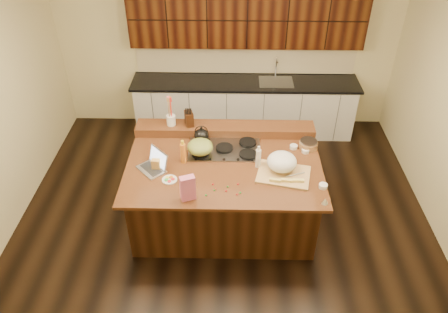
{
  "coord_description": "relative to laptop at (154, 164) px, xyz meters",
  "views": [
    {
      "loc": [
        0.09,
        -4.24,
        4.21
      ],
      "look_at": [
        0.0,
        0.05,
        1.0
      ],
      "focal_mm": 35.0,
      "sensor_mm": 36.0,
      "label": 1
    }
  ],
  "objects": [
    {
      "name": "gumdrop_3",
      "position": [
        0.65,
        -0.49,
        -0.05
      ],
      "size": [
        0.02,
        0.02,
        0.02
      ],
      "primitive_type": "ellipsoid",
      "color": "#198C26",
      "rests_on": "island"
    },
    {
      "name": "kettle",
      "position": [
        0.54,
        0.53,
        0.07
      ],
      "size": [
        0.25,
        0.25,
        0.17
      ],
      "primitive_type": "ellipsoid",
      "rotation": [
        0.0,
        0.0,
        0.36
      ],
      "color": "black",
      "rests_on": "cooktop"
    },
    {
      "name": "pink_bag",
      "position": [
        0.46,
        -0.54,
        0.09
      ],
      "size": [
        0.18,
        0.14,
        0.3
      ],
      "primitive_type": "cube",
      "rotation": [
        0.0,
        0.0,
        0.36
      ],
      "color": "#D86591",
      "rests_on": "island"
    },
    {
      "name": "strainer_bowl",
      "position": [
        1.92,
        0.46,
        -0.02
      ],
      "size": [
        0.31,
        0.31,
        0.09
      ],
      "primitive_type": "cylinder",
      "rotation": [
        0.0,
        0.0,
        0.37
      ],
      "color": "#996B3F",
      "rests_on": "island"
    },
    {
      "name": "gumdrop_4",
      "position": [
        0.75,
        -0.39,
        -0.05
      ],
      "size": [
        0.02,
        0.02,
        0.02
      ],
      "primitive_type": "ellipsoid",
      "color": "red",
      "rests_on": "island"
    },
    {
      "name": "vinegar_bottle",
      "position": [
        1.25,
        0.06,
        0.06
      ],
      "size": [
        0.08,
        0.08,
        0.25
      ],
      "primitive_type": "cylinder",
      "rotation": [
        0.0,
        0.0,
        -0.22
      ],
      "color": "silver",
      "rests_on": "island"
    },
    {
      "name": "ramekin_a",
      "position": [
        1.99,
        -0.32,
        -0.04
      ],
      "size": [
        0.12,
        0.12,
        0.04
      ],
      "primitive_type": "cylinder",
      "rotation": [
        0.0,
        0.0,
        0.29
      ],
      "color": "white",
      "rests_on": "island"
    },
    {
      "name": "gumdrop_5",
      "position": [
        0.89,
        -0.34,
        -0.05
      ],
      "size": [
        0.02,
        0.02,
        0.02
      ],
      "primitive_type": "ellipsoid",
      "color": "#198C26",
      "rests_on": "island"
    },
    {
      "name": "utensil_crock",
      "position": [
        0.12,
        0.8,
        0.13
      ],
      "size": [
        0.16,
        0.16,
        0.14
      ],
      "primitive_type": "cylinder",
      "rotation": [
        0.0,
        0.0,
        -0.4
      ],
      "color": "white",
      "rests_on": "back_ledge"
    },
    {
      "name": "wooden_tray",
      "position": [
        1.54,
        -0.04,
        0.05
      ],
      "size": [
        0.69,
        0.56,
        0.25
      ],
      "rotation": [
        0.0,
        0.0,
        -0.21
      ],
      "color": "tan",
      "rests_on": "island"
    },
    {
      "name": "gumdrop_0",
      "position": [
        1.0,
        -0.47,
        -0.05
      ],
      "size": [
        0.02,
        0.02,
        0.02
      ],
      "primitive_type": "ellipsoid",
      "color": "red",
      "rests_on": "island"
    },
    {
      "name": "knife_block",
      "position": [
        0.36,
        0.8,
        0.15
      ],
      "size": [
        0.14,
        0.18,
        0.2
      ],
      "primitive_type": "cube",
      "rotation": [
        0.0,
        0.0,
        0.3
      ],
      "color": "black",
      "rests_on": "back_ledge"
    },
    {
      "name": "green_bowl",
      "position": [
        0.54,
        0.27,
        0.07
      ],
      "size": [
        0.39,
        0.39,
        0.18
      ],
      "primitive_type": "ellipsoid",
      "rotation": [
        0.0,
        0.0,
        -0.24
      ],
      "color": "olive",
      "rests_on": "cooktop"
    },
    {
      "name": "gumdrop_2",
      "position": [
        1.01,
        -0.29,
        -0.05
      ],
      "size": [
        0.02,
        0.02,
        0.02
      ],
      "primitive_type": "ellipsoid",
      "color": "red",
      "rests_on": "island"
    },
    {
      "name": "island",
      "position": [
        0.84,
        0.1,
        -0.52
      ],
      "size": [
        2.4,
        1.6,
        0.92
      ],
      "color": "black",
      "rests_on": "ground"
    },
    {
      "name": "room",
      "position": [
        0.84,
        0.1,
        0.37
      ],
      "size": [
        5.52,
        5.02,
        2.72
      ],
      "color": "black",
      "rests_on": "ground"
    },
    {
      "name": "back_ledge",
      "position": [
        0.84,
        0.8,
        -0.0
      ],
      "size": [
        2.4,
        0.3,
        0.12
      ],
      "primitive_type": "cube",
      "color": "black",
      "rests_on": "island"
    },
    {
      "name": "gumdrop_1",
      "position": [
        0.74,
        -0.4,
        -0.05
      ],
      "size": [
        0.02,
        0.02,
        0.02
      ],
      "primitive_type": "ellipsoid",
      "color": "#198C26",
      "rests_on": "island"
    },
    {
      "name": "gumdrop_6",
      "position": [
        0.72,
        -0.3,
        -0.05
      ],
      "size": [
        0.02,
        0.02,
        0.02
      ],
      "primitive_type": "ellipsoid",
      "color": "red",
      "rests_on": "island"
    },
    {
      "name": "candy_plate",
      "position": [
        0.21,
        -0.22,
        -0.06
      ],
      "size": [
        0.23,
        0.23,
        0.01
      ],
      "primitive_type": "cylinder",
      "rotation": [
        0.0,
        0.0,
        -0.38
      ],
      "color": "white",
      "rests_on": "island"
    },
    {
      "name": "back_counter",
      "position": [
        1.14,
        2.32,
        -0.0
      ],
      "size": [
        3.7,
        0.66,
        2.4
      ],
      "color": "silver",
      "rests_on": "ground"
    },
    {
      "name": "gumdrop_8",
      "position": [
        0.87,
        -0.41,
        -0.05
      ],
      "size": [
        0.02,
        0.02,
        0.02
      ],
      "primitive_type": "ellipsoid",
      "color": "red",
      "rests_on": "island"
    },
    {
      "name": "ramekin_b",
      "position": [
        1.87,
        0.37,
        -0.04
      ],
      "size": [
        0.1,
        0.1,
        0.04
      ],
      "primitive_type": "cylinder",
      "rotation": [
        0.0,
        0.0,
        -0.02
      ],
      "color": "white",
      "rests_on": "island"
    },
    {
      "name": "oil_bottle",
      "position": [
        0.34,
        0.13,
        0.07
      ],
      "size": [
        0.08,
        0.08,
        0.27
      ],
      "primitive_type": "cylinder",
      "rotation": [
        0.0,
        0.0,
        -0.19
      ],
      "color": "orange",
      "rests_on": "island"
    },
    {
      "name": "gumdrop_7",
      "position": [
        1.03,
        -0.44,
        -0.05
      ],
      "size": [
        0.02,
        0.02,
        0.02
      ],
      "primitive_type": "ellipsoid",
      "color": "#198C26",
      "rests_on": "island"
    },
    {
      "name": "laptop",
      "position": [
        0.0,
        0.0,
        0.0
      ],
      "size": [
        0.43,
        0.43,
        0.24
      ],
      "rotation": [
        0.0,
        0.0,
        -0.83
      ],
      "color": "#B7B7BC",
      "rests_on": "island"
    },
    {
      "name": "package_box",
      "position": [
        0.02,
        -0.02,
        0.01
      ],
      "size": [
        0.1,
        0.08,
        0.14
      ],
      "primitive_type": "cube",
      "rotation": [
        0.0,
        0.0,
        -0.06
      ],
      "color": "gold",
      "rests_on": "island"
    },
    {
      "name": "ramekin_c",
      "position": [
        1.73,
        0.45,
        -0.04
      ],
      "size": [
        0.13,
        0.13,
        0.04
      ],
      "primitive_type": "cylinder",
      "rotation": [
        0.0,
        0.0,
        0.41
      ],
      "color": "white",
      "rests_on": "island"
    },
    {
      "name": "kitchen_timer",
      "position": [
        1.96,
        -0.58,
        -0.03
      ],
      "size": [
        0.09,
        0.09,
        0.07
      ],
      "primitive_type": "cone",
      "rotation": [
        0.0,
        0.0,
        -0.08
      ],
      "color": "silver",
      "rests_on": "island"
    },
    {
      "name": "cooktop",
      "position": [
        0.84,
        0.4,
        -0.05
      ],
      "size": [
        0.92,
        0.52,
        0.05
      ],
      "color": "gray",
      "rests_on": "island"
    }
  ]
}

